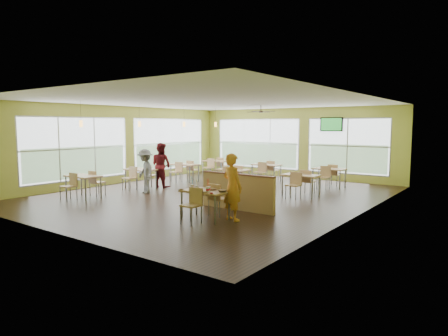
# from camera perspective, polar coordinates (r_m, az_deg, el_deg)

# --- Properties ---
(room) EXTENTS (12.00, 12.04, 3.20)m
(room) POSITION_cam_1_polar(r_m,az_deg,el_deg) (13.62, -1.31, 2.75)
(room) COLOR black
(room) RESTS_ON ground
(window_bays) EXTENTS (9.24, 10.24, 2.38)m
(window_bays) POSITION_cam_1_polar(r_m,az_deg,el_deg) (17.68, -2.01, 3.09)
(window_bays) COLOR white
(window_bays) RESTS_ON room
(main_table) EXTENTS (1.22, 1.52, 0.87)m
(main_table) POSITION_cam_1_polar(r_m,az_deg,el_deg) (10.16, -2.70, -3.87)
(main_table) COLOR tan
(main_table) RESTS_ON floor
(half_wall_divider) EXTENTS (2.40, 0.14, 1.04)m
(half_wall_divider) POSITION_cam_1_polar(r_m,az_deg,el_deg) (11.32, 1.93, -3.40)
(half_wall_divider) COLOR tan
(half_wall_divider) RESTS_ON floor
(dining_tables) EXTENTS (6.92, 8.72, 0.87)m
(dining_tables) POSITION_cam_1_polar(r_m,az_deg,el_deg) (15.70, -0.51, -0.37)
(dining_tables) COLOR tan
(dining_tables) RESTS_ON floor
(pendant_lights) EXTENTS (0.11, 7.31, 0.86)m
(pendant_lights) POSITION_cam_1_polar(r_m,az_deg,el_deg) (16.23, -8.87, 6.22)
(pendant_lights) COLOR #2D2119
(pendant_lights) RESTS_ON ceiling
(ceiling_fan) EXTENTS (1.25, 1.25, 0.29)m
(ceiling_fan) POSITION_cam_1_polar(r_m,az_deg,el_deg) (16.09, 5.29, 8.02)
(ceiling_fan) COLOR #2D2119
(ceiling_fan) RESTS_ON ceiling
(tv_backwall) EXTENTS (1.00, 0.07, 0.60)m
(tv_backwall) POSITION_cam_1_polar(r_m,az_deg,el_deg) (17.89, 15.10, 6.05)
(tv_backwall) COLOR black
(tv_backwall) RESTS_ON wall_back
(man_plaid) EXTENTS (0.70, 0.54, 1.70)m
(man_plaid) POSITION_cam_1_polar(r_m,az_deg,el_deg) (10.01, 1.18, -2.74)
(man_plaid) COLOR orange
(man_plaid) RESTS_ON floor
(patron_maroon) EXTENTS (0.86, 0.68, 1.73)m
(patron_maroon) POSITION_cam_1_polar(r_m,az_deg,el_deg) (15.61, -8.97, 0.39)
(patron_maroon) COLOR #5B1317
(patron_maroon) RESTS_ON floor
(patron_grey) EXTENTS (1.17, 0.96, 1.57)m
(patron_grey) POSITION_cam_1_polar(r_m,az_deg,el_deg) (14.39, -11.20, -0.44)
(patron_grey) COLOR slate
(patron_grey) RESTS_ON floor
(cup_blue) EXTENTS (0.11, 0.11, 0.38)m
(cup_blue) POSITION_cam_1_polar(r_m,az_deg,el_deg) (10.21, -4.55, -2.72)
(cup_blue) COLOR white
(cup_blue) RESTS_ON main_table
(cup_yellow) EXTENTS (0.08, 0.08, 0.30)m
(cup_yellow) POSITION_cam_1_polar(r_m,az_deg,el_deg) (10.16, -3.90, -2.85)
(cup_yellow) COLOR white
(cup_yellow) RESTS_ON main_table
(cup_red_near) EXTENTS (0.10, 0.10, 0.35)m
(cup_red_near) POSITION_cam_1_polar(r_m,az_deg,el_deg) (9.96, -2.20, -2.96)
(cup_red_near) COLOR white
(cup_red_near) RESTS_ON main_table
(cup_red_far) EXTENTS (0.10, 0.10, 0.36)m
(cup_red_far) POSITION_cam_1_polar(r_m,az_deg,el_deg) (9.82, -2.37, -3.08)
(cup_red_far) COLOR white
(cup_red_far) RESTS_ON main_table
(food_basket) EXTENTS (0.22, 0.22, 0.05)m
(food_basket) POSITION_cam_1_polar(r_m,az_deg,el_deg) (9.88, -0.24, -3.28)
(food_basket) COLOR black
(food_basket) RESTS_ON main_table
(ketchup_cup) EXTENTS (0.07, 0.07, 0.03)m
(ketchup_cup) POSITION_cam_1_polar(r_m,az_deg,el_deg) (9.63, -1.79, -3.61)
(ketchup_cup) COLOR #970906
(ketchup_cup) RESTS_ON main_table
(wrapper_left) EXTENTS (0.16, 0.15, 0.04)m
(wrapper_left) POSITION_cam_1_polar(r_m,az_deg,el_deg) (10.26, -6.13, -3.03)
(wrapper_left) COLOR #9F784D
(wrapper_left) RESTS_ON main_table
(wrapper_mid) EXTENTS (0.23, 0.20, 0.06)m
(wrapper_mid) POSITION_cam_1_polar(r_m,az_deg,el_deg) (10.18, -1.65, -3.01)
(wrapper_mid) COLOR #9F784D
(wrapper_mid) RESTS_ON main_table
(wrapper_right) EXTENTS (0.15, 0.13, 0.04)m
(wrapper_right) POSITION_cam_1_polar(r_m,az_deg,el_deg) (9.77, -2.83, -3.45)
(wrapper_right) COLOR #9F784D
(wrapper_right) RESTS_ON main_table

